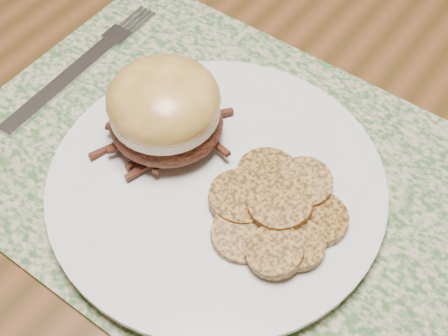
% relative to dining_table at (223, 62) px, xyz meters
% --- Properties ---
extents(ground, '(3.50, 3.50, 0.00)m').
position_rel_dining_table_xyz_m(ground, '(0.00, 0.00, -0.67)').
color(ground, brown).
rests_on(ground, ground).
extents(dining_table, '(1.50, 0.90, 0.75)m').
position_rel_dining_table_xyz_m(dining_table, '(0.00, 0.00, 0.00)').
color(dining_table, brown).
rests_on(dining_table, ground).
extents(placemat, '(0.45, 0.33, 0.00)m').
position_rel_dining_table_xyz_m(placemat, '(0.13, -0.18, 0.08)').
color(placemat, '#365C2F').
rests_on(placemat, dining_table).
extents(dinner_plate, '(0.26, 0.26, 0.02)m').
position_rel_dining_table_xyz_m(dinner_plate, '(0.14, -0.20, 0.09)').
color(dinner_plate, silver).
rests_on(dinner_plate, placemat).
extents(pork_sandwich, '(0.12, 0.12, 0.07)m').
position_rel_dining_table_xyz_m(pork_sandwich, '(0.08, -0.19, 0.13)').
color(pork_sandwich, black).
rests_on(pork_sandwich, dinner_plate).
extents(roasted_potatoes, '(0.12, 0.12, 0.03)m').
position_rel_dining_table_xyz_m(roasted_potatoes, '(0.19, -0.20, 0.11)').
color(roasted_potatoes, '#9D682E').
rests_on(roasted_potatoes, dinner_plate).
extents(fork, '(0.02, 0.20, 0.00)m').
position_rel_dining_table_xyz_m(fork, '(-0.05, -0.16, 0.09)').
color(fork, '#B0B0B7').
rests_on(fork, placemat).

